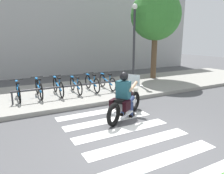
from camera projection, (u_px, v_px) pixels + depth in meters
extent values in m
plane|color=#4C4C4F|center=(139.00, 143.00, 4.98)|extent=(48.00, 48.00, 0.00)
cube|color=gray|center=(72.00, 92.00, 9.43)|extent=(24.00, 4.40, 0.15)
cube|color=white|center=(163.00, 159.00, 4.30)|extent=(2.80, 0.40, 0.01)
cube|color=white|center=(140.00, 143.00, 4.99)|extent=(2.80, 0.40, 0.01)
cube|color=white|center=(123.00, 130.00, 5.68)|extent=(2.80, 0.40, 0.01)
cube|color=white|center=(109.00, 120.00, 6.36)|extent=(2.80, 0.40, 0.01)
cube|color=white|center=(98.00, 112.00, 7.05)|extent=(2.80, 0.40, 0.01)
torus|color=black|center=(135.00, 101.00, 7.19)|extent=(0.63, 0.47, 0.68)
cylinder|color=silver|center=(135.00, 101.00, 7.19)|extent=(0.16, 0.15, 0.12)
torus|color=black|center=(114.00, 114.00, 5.90)|extent=(0.63, 0.47, 0.68)
cylinder|color=silver|center=(114.00, 114.00, 5.90)|extent=(0.16, 0.15, 0.12)
cube|color=silver|center=(125.00, 103.00, 6.51)|extent=(0.85, 0.68, 0.28)
ellipsoid|color=black|center=(128.00, 94.00, 6.64)|extent=(0.59, 0.52, 0.22)
cube|color=black|center=(122.00, 100.00, 6.30)|extent=(0.62, 0.54, 0.10)
cube|color=black|center=(113.00, 104.00, 6.29)|extent=(0.33, 0.27, 0.28)
cube|color=black|center=(127.00, 106.00, 6.08)|extent=(0.33, 0.27, 0.28)
cylinder|color=silver|center=(133.00, 85.00, 6.93)|extent=(0.36, 0.54, 0.03)
sphere|color=white|center=(136.00, 90.00, 7.14)|extent=(0.18, 0.18, 0.18)
cube|color=silver|center=(134.00, 79.00, 6.91)|extent=(0.25, 0.36, 0.32)
cylinder|color=silver|center=(127.00, 115.00, 6.28)|extent=(0.67, 0.47, 0.08)
cube|color=#1E4C59|center=(123.00, 90.00, 6.29)|extent=(0.43, 0.48, 0.52)
sphere|color=black|center=(124.00, 76.00, 6.22)|extent=(0.26, 0.26, 0.26)
cylinder|color=tan|center=(120.00, 85.00, 6.57)|extent=(0.49, 0.36, 0.26)
cylinder|color=tan|center=(133.00, 86.00, 6.36)|extent=(0.49, 0.36, 0.26)
cylinder|color=navy|center=(121.00, 99.00, 6.57)|extent=(0.45, 0.36, 0.24)
cylinder|color=navy|center=(122.00, 108.00, 6.74)|extent=(0.11, 0.11, 0.49)
cube|color=black|center=(123.00, 114.00, 6.82)|extent=(0.26, 0.21, 0.08)
cylinder|color=navy|center=(130.00, 101.00, 6.42)|extent=(0.45, 0.36, 0.24)
cylinder|color=navy|center=(131.00, 110.00, 6.59)|extent=(0.11, 0.11, 0.49)
cube|color=black|center=(132.00, 115.00, 6.67)|extent=(0.26, 0.21, 0.08)
torus|color=black|center=(17.00, 89.00, 8.39)|extent=(0.06, 0.61, 0.61)
torus|color=black|center=(19.00, 95.00, 7.49)|extent=(0.06, 0.61, 0.61)
cylinder|color=blue|center=(18.00, 90.00, 7.92)|extent=(0.07, 0.93, 0.25)
cylinder|color=blue|center=(18.00, 88.00, 7.67)|extent=(0.04, 0.04, 0.37)
cube|color=black|center=(18.00, 83.00, 7.62)|extent=(0.10, 0.20, 0.06)
cylinder|color=black|center=(16.00, 80.00, 8.21)|extent=(0.48, 0.03, 0.03)
cube|color=blue|center=(16.00, 81.00, 8.31)|extent=(0.08, 0.28, 0.04)
torus|color=black|center=(37.00, 87.00, 8.70)|extent=(0.06, 0.65, 0.65)
torus|color=black|center=(41.00, 92.00, 7.86)|extent=(0.06, 0.65, 0.65)
cylinder|color=blue|center=(39.00, 87.00, 8.27)|extent=(0.07, 0.87, 0.24)
cylinder|color=blue|center=(40.00, 84.00, 8.02)|extent=(0.04, 0.04, 0.40)
cube|color=black|center=(39.00, 79.00, 7.98)|extent=(0.10, 0.20, 0.06)
cylinder|color=black|center=(37.00, 77.00, 8.52)|extent=(0.48, 0.03, 0.03)
cube|color=blue|center=(36.00, 78.00, 8.62)|extent=(0.08, 0.28, 0.04)
torus|color=black|center=(55.00, 85.00, 9.10)|extent=(0.06, 0.64, 0.64)
torus|color=black|center=(62.00, 90.00, 8.17)|extent=(0.06, 0.64, 0.64)
cylinder|color=blue|center=(58.00, 86.00, 8.62)|extent=(0.07, 0.96, 0.26)
cylinder|color=blue|center=(59.00, 83.00, 8.35)|extent=(0.04, 0.04, 0.39)
cube|color=black|center=(59.00, 78.00, 8.31)|extent=(0.10, 0.20, 0.06)
cylinder|color=black|center=(55.00, 75.00, 8.91)|extent=(0.48, 0.03, 0.03)
cube|color=blue|center=(55.00, 77.00, 9.02)|extent=(0.08, 0.28, 0.04)
torus|color=black|center=(72.00, 84.00, 9.42)|extent=(0.05, 0.59, 0.59)
torus|color=black|center=(80.00, 88.00, 8.55)|extent=(0.05, 0.59, 0.59)
cylinder|color=blue|center=(76.00, 84.00, 8.97)|extent=(0.07, 0.90, 0.25)
cylinder|color=blue|center=(78.00, 82.00, 8.72)|extent=(0.04, 0.04, 0.36)
cube|color=black|center=(77.00, 78.00, 8.68)|extent=(0.10, 0.20, 0.06)
cylinder|color=black|center=(73.00, 75.00, 9.25)|extent=(0.48, 0.03, 0.03)
cube|color=blue|center=(72.00, 77.00, 9.35)|extent=(0.08, 0.28, 0.04)
torus|color=black|center=(88.00, 82.00, 9.77)|extent=(0.06, 0.64, 0.64)
torus|color=black|center=(97.00, 86.00, 8.89)|extent=(0.06, 0.64, 0.64)
cylinder|color=blue|center=(92.00, 82.00, 9.32)|extent=(0.07, 0.91, 0.25)
cylinder|color=blue|center=(94.00, 80.00, 9.06)|extent=(0.04, 0.04, 0.39)
cube|color=black|center=(94.00, 75.00, 9.02)|extent=(0.10, 0.20, 0.06)
cylinder|color=black|center=(88.00, 73.00, 9.59)|extent=(0.48, 0.03, 0.03)
cube|color=blue|center=(88.00, 74.00, 9.69)|extent=(0.08, 0.28, 0.04)
torus|color=black|center=(102.00, 80.00, 10.14)|extent=(0.06, 0.61, 0.61)
torus|color=black|center=(113.00, 84.00, 9.22)|extent=(0.06, 0.61, 0.61)
cylinder|color=blue|center=(107.00, 81.00, 9.67)|extent=(0.07, 0.95, 0.26)
cylinder|color=blue|center=(110.00, 79.00, 9.40)|extent=(0.04, 0.04, 0.37)
cube|color=black|center=(110.00, 74.00, 9.36)|extent=(0.10, 0.20, 0.06)
cylinder|color=black|center=(103.00, 72.00, 9.96)|extent=(0.48, 0.03, 0.03)
cube|color=blue|center=(102.00, 74.00, 10.07)|extent=(0.08, 0.28, 0.04)
cylinder|color=#333338|center=(71.00, 86.00, 8.31)|extent=(4.37, 0.07, 0.07)
cylinder|color=#333338|center=(12.00, 98.00, 7.37)|extent=(0.06, 0.06, 0.45)
cylinder|color=#333338|center=(118.00, 86.00, 9.34)|extent=(0.06, 0.06, 0.45)
cylinder|color=#2D2D33|center=(134.00, 48.00, 11.02)|extent=(0.12, 0.12, 3.88)
sphere|color=white|center=(135.00, 7.00, 10.56)|extent=(0.28, 0.28, 0.28)
cylinder|color=brown|center=(154.00, 57.00, 12.27)|extent=(0.32, 0.32, 2.74)
sphere|color=#387F33|center=(156.00, 15.00, 11.75)|extent=(2.80, 2.80, 2.80)
cube|color=#A4A4A4|center=(42.00, 16.00, 13.49)|extent=(24.00, 1.20, 7.66)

